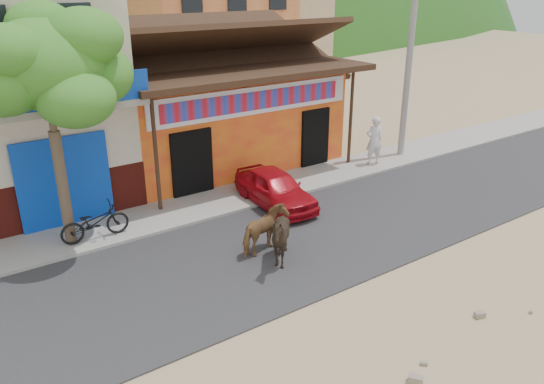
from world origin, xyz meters
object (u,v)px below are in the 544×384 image
at_px(cow_tan, 265,231).
at_px(red_car, 275,188).
at_px(pedestrian, 374,140).
at_px(scooter, 95,222).
at_px(cow_dark, 280,238).
at_px(utility_pole, 410,50).
at_px(tree, 54,131).

bearing_deg(cow_tan, red_car, -60.96).
bearing_deg(pedestrian, scooter, 18.74).
bearing_deg(cow_dark, utility_pole, 108.88).
xyz_separation_m(tree, utility_pole, (12.80, 0.20, 1.00)).
bearing_deg(utility_pole, cow_dark, -154.60).
distance_m(tree, scooter, 2.61).
distance_m(cow_tan, cow_dark, 0.74).
bearing_deg(cow_dark, red_car, 140.32).
bearing_deg(pedestrian, tree, 17.42).
bearing_deg(tree, cow_dark, -45.61).
relative_size(cow_dark, scooter, 0.77).
relative_size(cow_tan, scooter, 0.77).
bearing_deg(pedestrian, red_car, 28.27).
distance_m(tree, red_car, 6.49).
xyz_separation_m(tree, pedestrian, (11.04, -0.03, -2.10)).
xyz_separation_m(utility_pole, pedestrian, (-1.76, -0.23, -3.10)).
bearing_deg(utility_pole, red_car, -170.14).
relative_size(utility_pole, pedestrian, 4.45).
distance_m(tree, cow_tan, 5.72).
relative_size(cow_dark, red_car, 0.42).
bearing_deg(cow_tan, utility_pole, -89.20).
relative_size(tree, scooter, 3.32).
bearing_deg(cow_tan, pedestrian, -86.01).
height_order(tree, scooter, tree).
distance_m(cow_tan, pedestrian, 7.80).
distance_m(tree, cow_dark, 6.10).
relative_size(cow_dark, pedestrian, 0.77).
bearing_deg(tree, red_car, -9.63).
xyz_separation_m(utility_pole, red_car, (-6.90, -1.20, -3.51)).
xyz_separation_m(cow_dark, red_car, (1.97, 3.01, -0.13)).
distance_m(cow_dark, red_car, 3.60).
distance_m(cow_dark, scooter, 5.03).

